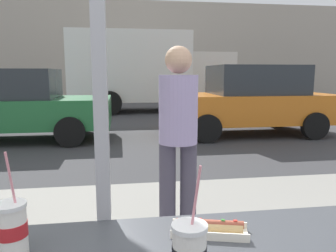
# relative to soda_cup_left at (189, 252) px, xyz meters

# --- Properties ---
(ground_plane) EXTENTS (60.00, 60.00, 0.00)m
(ground_plane) POSITION_rel_soda_cup_left_xyz_m (-0.23, 8.36, -1.08)
(ground_plane) COLOR #38383A
(sidewalk_strip) EXTENTS (16.00, 2.80, 0.12)m
(sidewalk_strip) POSITION_rel_soda_cup_left_xyz_m (-0.23, 1.96, -1.02)
(sidewalk_strip) COLOR gray
(sidewalk_strip) RESTS_ON ground
(building_facade_far) EXTENTS (28.00, 1.20, 5.64)m
(building_facade_far) POSITION_rel_soda_cup_left_xyz_m (-0.23, 19.29, 1.74)
(building_facade_far) COLOR #A89E8E
(building_facade_far) RESTS_ON ground
(soda_cup_left) EXTENTS (0.09, 0.09, 0.31)m
(soda_cup_left) POSITION_rel_soda_cup_left_xyz_m (0.00, 0.00, 0.00)
(soda_cup_left) COLOR white
(soda_cup_left) RESTS_ON window_counter
(soda_cup_right) EXTENTS (0.09, 0.09, 0.32)m
(soda_cup_right) POSITION_rel_soda_cup_left_xyz_m (-0.49, 0.20, 0.00)
(soda_cup_right) COLOR white
(soda_cup_right) RESTS_ON window_counter
(hotdog_tray_far) EXTENTS (0.27, 0.15, 0.05)m
(hotdog_tray_far) POSITION_rel_soda_cup_left_xyz_m (0.12, 0.24, -0.06)
(hotdog_tray_far) COLOR silver
(hotdog_tray_far) RESTS_ON window_counter
(parked_car_green) EXTENTS (4.32, 1.99, 1.63)m
(parked_car_green) POSITION_rel_soda_cup_left_xyz_m (-2.61, 7.14, -0.25)
(parked_car_green) COLOR #236B38
(parked_car_green) RESTS_ON ground
(parked_car_orange) EXTENTS (4.17, 2.01, 1.73)m
(parked_car_orange) POSITION_rel_soda_cup_left_xyz_m (3.09, 7.14, -0.21)
(parked_car_orange) COLOR orange
(parked_car_orange) RESTS_ON ground
(box_truck) EXTENTS (6.41, 2.44, 3.13)m
(box_truck) POSITION_rel_soda_cup_left_xyz_m (0.95, 12.62, 0.60)
(box_truck) COLOR silver
(box_truck) RESTS_ON ground
(pedestrian) EXTENTS (0.32, 0.32, 1.63)m
(pedestrian) POSITION_rel_soda_cup_left_xyz_m (0.31, 1.88, -0.03)
(pedestrian) COLOR #454152
(pedestrian) RESTS_ON sidewalk_strip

